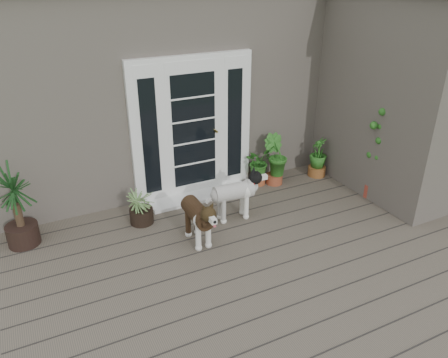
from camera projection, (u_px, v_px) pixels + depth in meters
name	position (u px, v px, depth m)	size (l,w,h in m)	color
deck	(280.00, 268.00, 5.31)	(6.20, 4.60, 0.12)	#6B5B4C
house_main	(160.00, 75.00, 8.08)	(7.40, 4.00, 3.10)	#665E54
house_wing	(406.00, 98.00, 6.69)	(1.60, 2.40, 3.10)	#665E54
door_unit	(193.00, 128.00, 6.50)	(1.90, 0.14, 2.15)	white
door_step	(200.00, 196.00, 6.81)	(1.60, 0.40, 0.05)	white
brindle_dog	(198.00, 221.00, 5.59)	(0.33, 0.77, 0.64)	#3F2917
white_dog	(234.00, 199.00, 6.12)	(0.32, 0.75, 0.63)	white
spider_plant	(141.00, 204.00, 6.02)	(0.55, 0.55, 0.58)	#91A264
yucca	(16.00, 207.00, 5.44)	(0.76, 0.76, 1.10)	black
herb_a	(258.00, 168.00, 7.11)	(0.44, 0.44, 0.56)	#1C6322
herb_b	(275.00, 166.00, 7.12)	(0.42, 0.42, 0.63)	#235E1B
herb_c	(318.00, 161.00, 7.41)	(0.35, 0.35, 0.54)	#2B5D1A
sapling	(379.00, 151.00, 6.52)	(0.45, 0.45, 1.53)	#18551B
clog_left	(222.00, 194.00, 6.81)	(0.14, 0.31, 0.09)	#153519
clog_right	(249.00, 184.00, 7.12)	(0.12, 0.26, 0.08)	black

